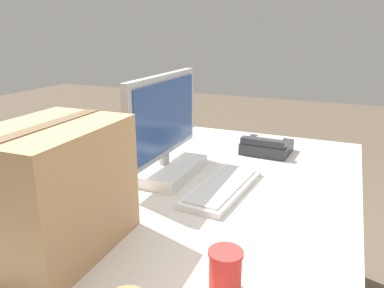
% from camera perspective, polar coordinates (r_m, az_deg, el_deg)
% --- Properties ---
extents(monitor, '(0.51, 0.24, 0.39)m').
position_cam_1_polar(monitor, '(1.45, -4.32, 0.91)').
color(monitor, white).
rests_on(monitor, office_desk).
extents(keyboard, '(0.43, 0.19, 0.03)m').
position_cam_1_polar(keyboard, '(1.34, 4.73, -6.58)').
color(keyboard, silver).
rests_on(keyboard, office_desk).
extents(desk_phone, '(0.20, 0.22, 0.08)m').
position_cam_1_polar(desk_phone, '(1.77, 11.27, -0.33)').
color(desk_phone, '#2D2D33').
rests_on(desk_phone, office_desk).
extents(paper_cup_right, '(0.08, 0.08, 0.10)m').
position_cam_1_polar(paper_cup_right, '(0.86, 5.09, -18.67)').
color(paper_cup_right, red).
rests_on(paper_cup_right, office_desk).
extents(spoon, '(0.15, 0.05, 0.00)m').
position_cam_1_polar(spoon, '(1.64, 22.04, -3.82)').
color(spoon, silver).
rests_on(spoon, office_desk).
extents(cardboard_box, '(0.38, 0.28, 0.34)m').
position_cam_1_polar(cardboard_box, '(1.01, -20.26, -6.49)').
color(cardboard_box, tan).
rests_on(cardboard_box, office_desk).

